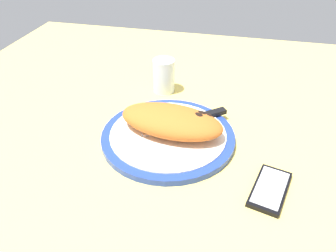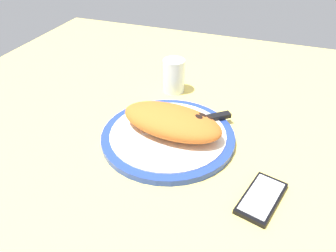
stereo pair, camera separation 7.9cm
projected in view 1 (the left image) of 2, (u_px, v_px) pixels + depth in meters
The scene contains 7 objects.
ground_plane at pixel (168, 144), 81.84cm from camera, with size 150.00×150.00×3.00cm, color #EACC60.
plate at pixel (168, 136), 80.45cm from camera, with size 32.43×32.43×1.90cm.
calzone at pixel (171, 121), 78.74cm from camera, with size 26.53×15.43×5.93cm.
fork at pixel (166, 154), 73.06cm from camera, with size 16.92×2.53×0.40cm.
knife at pixel (198, 118), 84.18cm from camera, with size 19.46×16.21×1.20cm.
smartphone at pixel (270, 189), 66.54cm from camera, with size 9.36×13.89×1.16cm.
water_glass at pixel (164, 78), 98.24cm from camera, with size 6.43×6.43×10.01cm.
Camera 1 is at (14.63, -62.54, 49.42)cm, focal length 35.27 mm.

